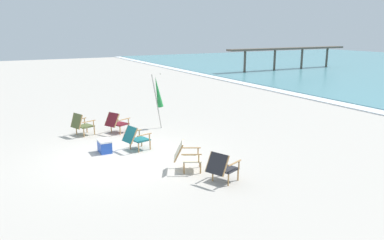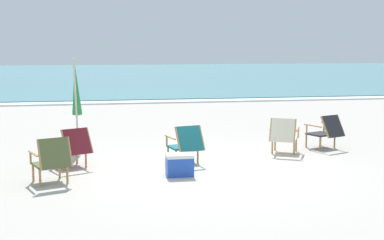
# 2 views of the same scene
# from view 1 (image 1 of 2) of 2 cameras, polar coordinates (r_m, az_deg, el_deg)

# --- Properties ---
(ground_plane) EXTENTS (80.00, 80.00, 0.00)m
(ground_plane) POSITION_cam_1_polar(r_m,az_deg,el_deg) (11.34, -10.51, -5.52)
(ground_plane) COLOR #B2AAA0
(beach_chair_far_center) EXTENTS (0.78, 0.83, 0.82)m
(beach_chair_far_center) POSITION_cam_1_polar(r_m,az_deg,el_deg) (13.77, -16.52, -0.56)
(beach_chair_far_center) COLOR #515B33
(beach_chair_far_center) RESTS_ON ground
(beach_chair_mid_center) EXTENTS (0.73, 0.86, 0.79)m
(beach_chair_mid_center) POSITION_cam_1_polar(r_m,az_deg,el_deg) (11.72, -8.62, -2.63)
(beach_chair_mid_center) COLOR #196066
(beach_chair_mid_center) RESTS_ON ground
(beach_chair_back_right) EXTENTS (0.84, 0.91, 0.80)m
(beach_chair_back_right) POSITION_cam_1_polar(r_m,az_deg,el_deg) (9.97, -0.92, -5.38)
(beach_chair_back_right) COLOR beige
(beach_chair_back_right) RESTS_ON ground
(beach_chair_back_left) EXTENTS (0.84, 0.93, 0.78)m
(beach_chair_back_left) POSITION_cam_1_polar(r_m,az_deg,el_deg) (13.76, -11.46, -0.31)
(beach_chair_back_left) COLOR maroon
(beach_chair_back_left) RESTS_ON ground
(beach_chair_front_right) EXTENTS (0.82, 0.91, 0.79)m
(beach_chair_front_right) POSITION_cam_1_polar(r_m,az_deg,el_deg) (9.22, 4.56, -7.07)
(beach_chair_front_right) COLOR #28282D
(beach_chair_front_right) RESTS_ON ground
(umbrella_furled_green) EXTENTS (0.26, 0.46, 2.10)m
(umbrella_furled_green) POSITION_cam_1_polar(r_m,az_deg,el_deg) (14.08, -5.23, 4.19)
(umbrella_furled_green) COLOR #B7B2A8
(umbrella_furled_green) RESTS_ON ground
(cooler_box) EXTENTS (0.49, 0.35, 0.40)m
(cooler_box) POSITION_cam_1_polar(r_m,az_deg,el_deg) (11.79, -13.17, -3.88)
(cooler_box) COLOR blue
(cooler_box) RESTS_ON ground
(pier_distant) EXTENTS (0.90, 13.01, 2.07)m
(pier_distant) POSITION_cam_1_polar(r_m,az_deg,el_deg) (35.59, 14.57, 10.27)
(pier_distant) COLOR brown
(pier_distant) RESTS_ON ground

